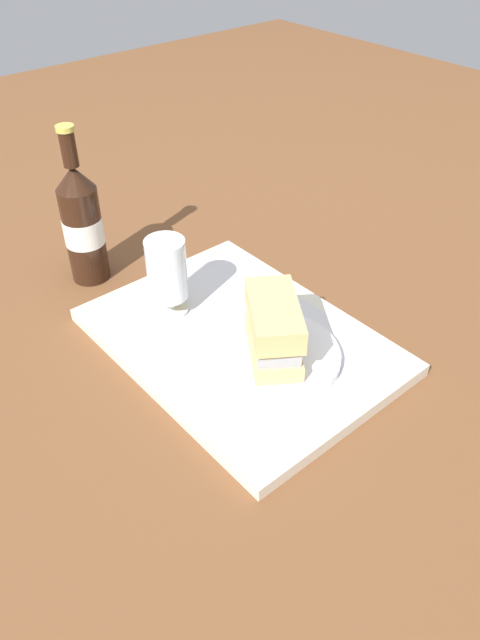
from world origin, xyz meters
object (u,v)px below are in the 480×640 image
Objects in this scene: plate at (272,356)px; beer_bottle at (82,223)px; beer_glass at (167,274)px; sandwich at (273,327)px.

plate is 0.39m from beer_bottle.
beer_glass is 0.47× the size of beer_bottle.
beer_glass is (0.18, 0.04, 0.01)m from sandwich.
beer_bottle is at bearing 11.15° from plate.
beer_bottle reaches higher than beer_glass.
beer_bottle is (0.38, 0.07, 0.08)m from plate.
beer_bottle reaches higher than sandwich.
beer_glass reaches higher than sandwich.
sandwich is (0.00, -0.00, 0.05)m from plate.
sandwich is at bearing -34.55° from plate.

